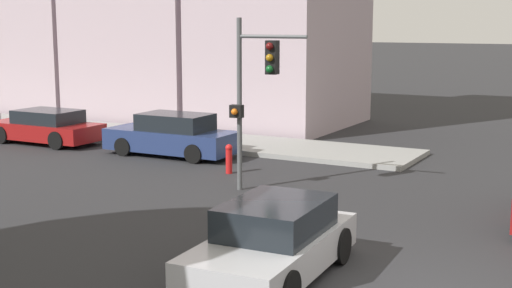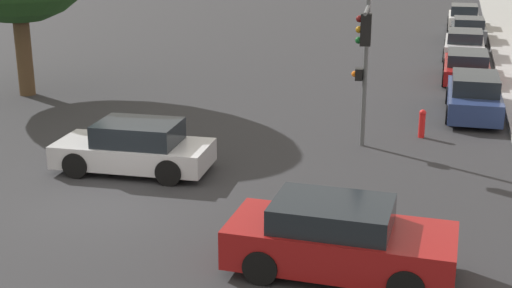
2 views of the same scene
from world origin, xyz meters
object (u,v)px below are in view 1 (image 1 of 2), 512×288
Objects in this scene: fire_hydrant at (229,158)px; traffic_signal at (255,81)px; crossing_car_2 at (273,242)px; parked_car_0 at (172,136)px; parked_car_1 at (46,127)px.

traffic_signal is at bearing -132.92° from fire_hydrant.
traffic_signal is at bearing -151.35° from crossing_car_2.
parked_car_0 reaches higher than crossing_car_2.
crossing_car_2 is at bearing 147.92° from parked_car_1.
traffic_signal is 3.62m from fire_hydrant.
traffic_signal is 1.10× the size of crossing_car_2.
fire_hydrant is (7.47, 5.39, -0.18)m from crossing_car_2.
parked_car_0 is at bearing -178.57° from parked_car_1.
crossing_car_2 is 4.72× the size of fire_hydrant.
crossing_car_2 is at bearing -144.22° from fire_hydrant.
parked_car_0 is 3.66m from fire_hydrant.
crossing_car_2 is at bearing 27.17° from traffic_signal.
parked_car_0 is (3.35, 5.14, -2.36)m from traffic_signal.
traffic_signal is at bearing 145.87° from parked_car_0.
traffic_signal reaches higher than crossing_car_2.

